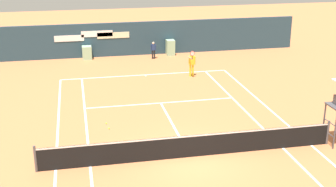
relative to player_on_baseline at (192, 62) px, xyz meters
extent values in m
plane|color=#C67042|center=(-2.84, -10.80, -0.91)|extent=(80.00, 80.00, 0.00)
cube|color=white|center=(-2.84, 0.90, -0.91)|extent=(10.60, 0.10, 0.01)
cube|color=white|center=(-8.14, -10.80, -0.91)|extent=(0.10, 23.40, 0.01)
cube|color=white|center=(-6.84, -10.80, -0.91)|extent=(0.10, 23.40, 0.01)
cube|color=white|center=(1.16, -10.80, -0.91)|extent=(0.10, 23.40, 0.01)
cube|color=white|center=(2.46, -10.80, -0.91)|extent=(0.10, 23.40, 0.01)
cube|color=white|center=(-2.84, -4.40, -0.91)|extent=(8.00, 0.10, 0.01)
cube|color=white|center=(-2.84, -7.60, -0.91)|extent=(0.10, 6.40, 0.01)
cube|color=white|center=(-2.84, 0.75, -0.91)|extent=(0.10, 0.24, 0.01)
cylinder|color=#4C4C51|center=(-8.84, -10.80, -0.38)|extent=(0.10, 0.10, 1.07)
cylinder|color=#4C4C51|center=(3.16, -10.80, -0.38)|extent=(0.10, 0.10, 1.07)
cube|color=black|center=(-2.84, -10.80, -0.44)|extent=(12.00, 0.03, 0.95)
cube|color=white|center=(-2.84, -10.80, 0.01)|extent=(12.00, 0.04, 0.06)
cube|color=#233D4C|center=(-2.84, 6.20, 0.32)|extent=(25.00, 0.24, 2.47)
cube|color=white|center=(-5.51, 6.06, 0.83)|extent=(2.25, 0.02, 0.44)
cube|color=white|center=(-7.49, 6.06, 0.57)|extent=(2.09, 0.02, 0.44)
cube|color=beige|center=(-4.34, 6.06, 0.67)|extent=(2.34, 0.02, 0.44)
cube|color=#8CB793|center=(-6.31, 5.65, -0.44)|extent=(0.66, 0.70, 0.95)
cube|color=#8CB793|center=(-0.18, 5.65, -0.35)|extent=(0.59, 0.70, 1.13)
cylinder|color=#47474C|center=(3.19, -11.28, -0.07)|extent=(0.07, 0.07, 1.68)
cylinder|color=#47474C|center=(3.19, -10.38, -0.07)|extent=(0.07, 0.07, 1.68)
cylinder|color=#47474C|center=(3.19, -10.83, -0.41)|extent=(0.04, 0.81, 0.04)
cylinder|color=#47474C|center=(3.19, -10.83, 0.10)|extent=(0.04, 0.81, 0.04)
cylinder|color=yellow|center=(0.09, 0.05, -0.53)|extent=(0.13, 0.13, 0.77)
cylinder|color=yellow|center=(-0.08, 0.01, -0.53)|extent=(0.13, 0.13, 0.77)
cube|color=yellow|center=(0.00, 0.03, 0.13)|extent=(0.38, 0.25, 0.54)
sphere|color=tan|center=(0.00, 0.03, 0.50)|extent=(0.21, 0.21, 0.21)
cylinder|color=yellow|center=(0.21, 0.07, 0.09)|extent=(0.08, 0.08, 0.52)
cylinder|color=tan|center=(-0.16, -0.27, 0.35)|extent=(0.18, 0.53, 0.08)
cylinder|color=black|center=(-0.11, -0.52, 0.46)|extent=(0.03, 0.03, 0.22)
torus|color=#DB3838|center=(-0.11, -0.52, 0.71)|extent=(0.30, 0.08, 0.30)
cylinder|color=silver|center=(-0.11, -0.52, 0.71)|extent=(0.26, 0.05, 0.26)
cylinder|color=black|center=(-1.54, 4.79, -0.60)|extent=(0.10, 0.10, 0.63)
cylinder|color=black|center=(-1.68, 4.78, -0.60)|extent=(0.10, 0.10, 0.63)
cube|color=navy|center=(-1.61, 4.79, -0.06)|extent=(0.29, 0.17, 0.44)
sphere|color=beige|center=(-1.61, 4.79, 0.24)|extent=(0.17, 0.17, 0.17)
cylinder|color=navy|center=(-1.44, 4.79, -0.10)|extent=(0.07, 0.07, 0.42)
cylinder|color=navy|center=(-1.79, 4.78, -0.10)|extent=(0.07, 0.07, 0.42)
sphere|color=#CCE033|center=(-5.82, -7.32, -0.88)|extent=(0.07, 0.07, 0.07)
sphere|color=#CCE033|center=(-5.90, -6.69, -0.88)|extent=(0.07, 0.07, 0.07)
camera|label=1|loc=(-7.08, -26.81, 7.53)|focal=48.82mm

